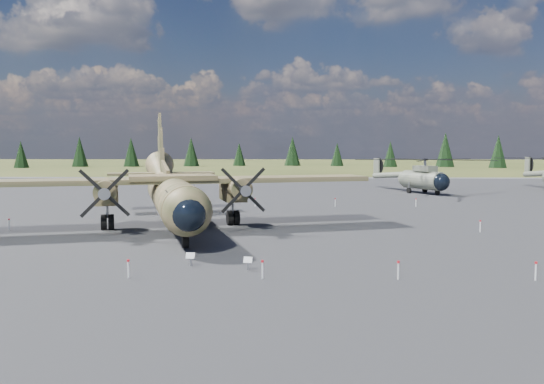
{
  "coord_description": "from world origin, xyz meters",
  "views": [
    {
      "loc": [
        2.99,
        -36.62,
        5.78
      ],
      "look_at": [
        2.04,
        2.0,
        2.61
      ],
      "focal_mm": 35.0,
      "sensor_mm": 36.0,
      "label": 1
    }
  ],
  "objects": [
    {
      "name": "treeline",
      "position": [
        -3.9,
        -3.62,
        4.76
      ],
      "size": [
        301.79,
        300.83,
        10.95
      ],
      "color": "black",
      "rests_on": "ground"
    },
    {
      "name": "helicopter_near",
      "position": [
        20.64,
        31.74,
        3.2
      ],
      "size": [
        23.45,
        23.45,
        4.51
      ],
      "rotation": [
        0.0,
        0.0,
        0.42
      ],
      "color": "slate",
      "rests_on": "ground"
    },
    {
      "name": "apron",
      "position": [
        0.0,
        10.0,
        0.0
      ],
      "size": [
        120.0,
        120.0,
        0.04
      ],
      "primitive_type": "cube",
      "color": "#5C5C61",
      "rests_on": "ground"
    },
    {
      "name": "info_placard_left",
      "position": [
        -1.66,
        -11.04,
        0.46
      ],
      "size": [
        0.45,
        0.22,
        0.69
      ],
      "rotation": [
        0.0,
        0.0,
        -0.08
      ],
      "color": "gray",
      "rests_on": "ground"
    },
    {
      "name": "barrier_fence",
      "position": [
        -0.46,
        -0.08,
        0.51
      ],
      "size": [
        33.12,
        29.62,
        0.85
      ],
      "color": "white",
      "rests_on": "ground"
    },
    {
      "name": "transport_plane",
      "position": [
        -5.46,
        2.37,
        2.79
      ],
      "size": [
        29.08,
        25.94,
        9.72
      ],
      "rotation": [
        0.0,
        0.0,
        0.29
      ],
      "color": "#3F4424",
      "rests_on": "ground"
    },
    {
      "name": "ground",
      "position": [
        0.0,
        0.0,
        0.0
      ],
      "size": [
        500.0,
        500.0,
        0.0
      ],
      "primitive_type": "plane",
      "color": "brown",
      "rests_on": "ground"
    },
    {
      "name": "info_placard_right",
      "position": [
        1.24,
        -11.87,
        0.44
      ],
      "size": [
        0.45,
        0.25,
        0.67
      ],
      "rotation": [
        0.0,
        0.0,
        -0.19
      ],
      "color": "gray",
      "rests_on": "ground"
    }
  ]
}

